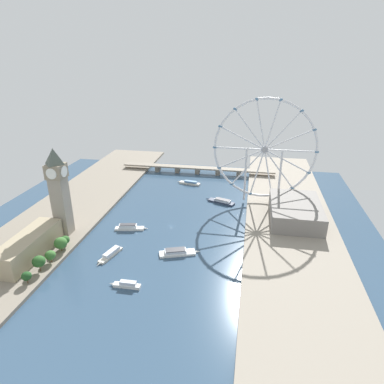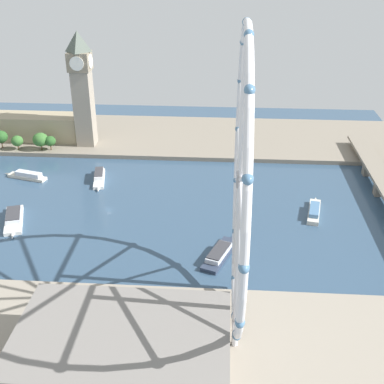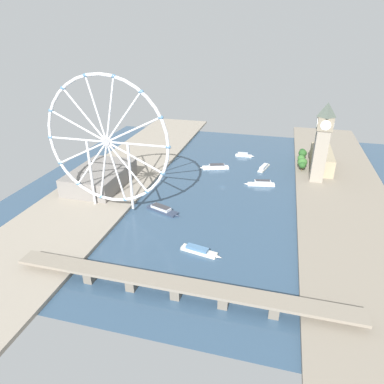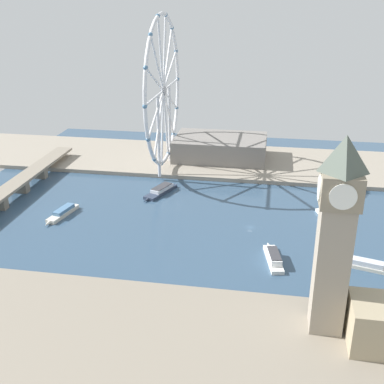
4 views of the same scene
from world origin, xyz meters
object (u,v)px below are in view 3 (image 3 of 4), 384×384
tour_boat_1 (264,167)px  tour_boat_4 (216,167)px  parliament_block (322,159)px  tour_boat_3 (162,209)px  riverside_hall (100,177)px  tour_boat_2 (244,155)px  clock_tower (322,141)px  tour_boat_5 (199,251)px  tour_boat_0 (261,183)px  river_bridge (177,286)px  ferris_wheel (107,143)px

tour_boat_1 → tour_boat_4: tour_boat_4 is taller
parliament_block → tour_boat_3: bearing=44.6°
tour_boat_1 → tour_boat_3: tour_boat_3 is taller
riverside_hall → tour_boat_2: 190.85m
clock_tower → riverside_hall: clock_tower is taller
clock_tower → tour_boat_3: bearing=36.4°
tour_boat_1 → tour_boat_4: (56.36, 12.73, 0.03)m
tour_boat_3 → tour_boat_5: size_ratio=1.10×
tour_boat_0 → tour_boat_2: 91.38m
parliament_block → river_bridge: bearing=67.2°
parliament_block → ferris_wheel: (194.18, 153.95, 51.90)m
clock_tower → ferris_wheel: 216.93m
tour_boat_2 → tour_boat_0: bearing=-72.0°
clock_tower → river_bridge: clock_tower is taller
tour_boat_2 → river_bridge: bearing=-92.7°
river_bridge → riverside_hall: bearing=-47.1°
river_bridge → tour_boat_4: (17.67, -218.18, -4.88)m
ferris_wheel → tour_boat_3: ferris_wheel is taller
clock_tower → tour_boat_0: bearing=21.3°
tour_boat_3 → tour_boat_5: 72.51m
tour_boat_2 → tour_boat_4: size_ratio=0.67×
clock_tower → river_bridge: size_ratio=0.38×
riverside_hall → tour_boat_4: size_ratio=2.08×
tour_boat_0 → tour_boat_4: bearing=-43.1°
ferris_wheel → tour_boat_5: ferris_wheel is taller
clock_tower → tour_boat_5: (92.40, 157.65, -44.78)m
river_bridge → tour_boat_0: bearing=-102.1°
parliament_block → tour_boat_5: size_ratio=2.13×
tour_boat_3 → tour_boat_4: 120.56m
clock_tower → tour_boat_2: size_ratio=3.40×
tour_boat_0 → tour_boat_1: tour_boat_0 is taller
clock_tower → riverside_hall: (220.58, 69.90, -34.78)m
river_bridge → tour_boat_0: river_bridge is taller
tour_boat_2 → tour_boat_4: 57.84m
parliament_block → river_bridge: parliament_block is taller
tour_boat_3 → tour_boat_1: bearing=78.1°
tour_boat_3 → tour_boat_4: tour_boat_4 is taller
riverside_hall → river_bridge: bearing=132.9°
parliament_block → tour_boat_1: bearing=14.5°
clock_tower → tour_boat_4: 122.59m
ferris_wheel → tour_boat_3: (-45.18, -6.91, -62.47)m
clock_tower → tour_boat_5: 188.14m
tour_boat_0 → tour_boat_4: 67.21m
river_bridge → tour_boat_2: (-10.06, -268.94, -4.85)m
river_bridge → tour_boat_0: 186.55m
ferris_wheel → riverside_hall: 74.92m
parliament_block → tour_boat_0: parliament_block is taller
riverside_hall → tour_boat_4: riverside_hall is taller
tour_boat_1 → tour_boat_4: bearing=118.2°
ferris_wheel → tour_boat_5: size_ratio=3.57×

